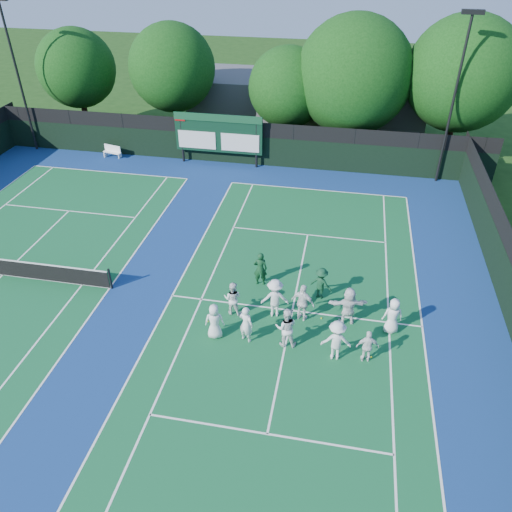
% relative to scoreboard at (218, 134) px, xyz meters
% --- Properties ---
extents(ground, '(120.00, 120.00, 0.00)m').
position_rel_scoreboard_xyz_m(ground, '(7.01, -15.59, -2.19)').
color(ground, '#183A0F').
rests_on(ground, ground).
extents(court_apron, '(34.00, 32.00, 0.01)m').
position_rel_scoreboard_xyz_m(court_apron, '(1.01, -14.59, -2.19)').
color(court_apron, navy).
rests_on(court_apron, ground).
extents(near_court, '(11.05, 23.85, 0.01)m').
position_rel_scoreboard_xyz_m(near_court, '(7.01, -14.59, -2.18)').
color(near_court, '#12572D').
rests_on(near_court, ground).
extents(left_court, '(11.05, 23.85, 0.01)m').
position_rel_scoreboard_xyz_m(left_court, '(-6.99, -14.59, -2.18)').
color(left_court, '#12572D').
rests_on(left_court, ground).
extents(back_fence, '(34.00, 0.08, 3.00)m').
position_rel_scoreboard_xyz_m(back_fence, '(1.01, 0.41, -0.83)').
color(back_fence, black).
rests_on(back_fence, ground).
extents(scoreboard, '(6.00, 0.21, 3.55)m').
position_rel_scoreboard_xyz_m(scoreboard, '(0.00, 0.00, 0.00)').
color(scoreboard, black).
rests_on(scoreboard, ground).
extents(clubhouse, '(18.00, 6.00, 4.00)m').
position_rel_scoreboard_xyz_m(clubhouse, '(5.01, 8.41, -0.19)').
color(clubhouse, '#505055').
rests_on(clubhouse, ground).
extents(light_pole_left, '(1.20, 0.30, 10.12)m').
position_rel_scoreboard_xyz_m(light_pole_left, '(-13.99, 0.11, 4.11)').
color(light_pole_left, black).
rests_on(light_pole_left, ground).
extents(light_pole_right, '(1.20, 0.30, 10.12)m').
position_rel_scoreboard_xyz_m(light_pole_right, '(14.51, 0.11, 4.11)').
color(light_pole_right, black).
rests_on(light_pole_right, ground).
extents(tennis_net, '(11.30, 0.10, 1.10)m').
position_rel_scoreboard_xyz_m(tennis_net, '(-6.99, -14.59, -1.70)').
color(tennis_net, black).
rests_on(tennis_net, ground).
extents(bench, '(1.42, 0.69, 0.87)m').
position_rel_scoreboard_xyz_m(bench, '(-7.79, -0.22, -1.72)').
color(bench, white).
rests_on(bench, ground).
extents(tree_a, '(5.71, 5.71, 7.85)m').
position_rel_scoreboard_xyz_m(tree_a, '(-11.58, 3.99, 2.65)').
color(tree_a, black).
rests_on(tree_a, ground).
extents(tree_b, '(6.15, 6.15, 8.43)m').
position_rel_scoreboard_xyz_m(tree_b, '(-4.12, 3.99, 3.00)').
color(tree_b, black).
rests_on(tree_b, ground).
extents(tree_c, '(5.54, 5.54, 7.19)m').
position_rel_scoreboard_xyz_m(tree_c, '(4.26, 3.99, 2.09)').
color(tree_c, black).
rests_on(tree_c, ground).
extents(tree_d, '(7.87, 7.87, 9.37)m').
position_rel_scoreboard_xyz_m(tree_d, '(8.69, 3.99, 3.04)').
color(tree_d, black).
rests_on(tree_d, ground).
extents(tree_e, '(7.39, 7.39, 9.56)m').
position_rel_scoreboard_xyz_m(tree_e, '(15.61, 3.99, 3.49)').
color(tree_e, black).
rests_on(tree_e, ground).
extents(tennis_ball_0, '(0.07, 0.07, 0.07)m').
position_rel_scoreboard_xyz_m(tennis_ball_0, '(3.59, -15.99, -2.16)').
color(tennis_ball_0, '#CCDD1A').
rests_on(tennis_ball_0, ground).
extents(tennis_ball_1, '(0.07, 0.07, 0.07)m').
position_rel_scoreboard_xyz_m(tennis_ball_1, '(8.30, -14.87, -2.16)').
color(tennis_ball_1, '#CCDD1A').
rests_on(tennis_ball_1, ground).
extents(tennis_ball_2, '(0.07, 0.07, 0.07)m').
position_rel_scoreboard_xyz_m(tennis_ball_2, '(10.41, -16.79, -2.16)').
color(tennis_ball_2, '#CCDD1A').
rests_on(tennis_ball_2, ground).
extents(tennis_ball_5, '(0.07, 0.07, 0.07)m').
position_rel_scoreboard_xyz_m(tennis_ball_5, '(8.85, -15.63, -2.16)').
color(tennis_ball_5, '#CCDD1A').
rests_on(tennis_ball_5, ground).
extents(player_front_0, '(0.87, 0.65, 1.61)m').
position_rel_scoreboard_xyz_m(player_front_0, '(4.12, -16.76, -1.39)').
color(player_front_0, silver).
rests_on(player_front_0, ground).
extents(player_front_1, '(0.72, 0.61, 1.69)m').
position_rel_scoreboard_xyz_m(player_front_1, '(5.41, -16.73, -1.34)').
color(player_front_1, silver).
rests_on(player_front_1, ground).
extents(player_front_2, '(0.94, 0.76, 1.80)m').
position_rel_scoreboard_xyz_m(player_front_2, '(7.01, -16.68, -1.29)').
color(player_front_2, silver).
rests_on(player_front_2, ground).
extents(player_front_3, '(1.20, 0.75, 1.78)m').
position_rel_scoreboard_xyz_m(player_front_3, '(8.98, -17.03, -1.30)').
color(player_front_3, silver).
rests_on(player_front_3, ground).
extents(player_front_4, '(0.90, 0.46, 1.46)m').
position_rel_scoreboard_xyz_m(player_front_4, '(10.17, -16.96, -1.46)').
color(player_front_4, white).
rests_on(player_front_4, ground).
extents(player_back_0, '(0.79, 0.63, 1.60)m').
position_rel_scoreboard_xyz_m(player_back_0, '(4.50, -15.19, -1.39)').
color(player_back_0, silver).
rests_on(player_back_0, ground).
extents(player_back_1, '(1.28, 0.88, 1.83)m').
position_rel_scoreboard_xyz_m(player_back_1, '(6.29, -14.99, -1.28)').
color(player_back_1, silver).
rests_on(player_back_1, ground).
extents(player_back_2, '(1.13, 0.74, 1.79)m').
position_rel_scoreboard_xyz_m(player_back_2, '(7.48, -15.04, -1.30)').
color(player_back_2, silver).
rests_on(player_back_2, ground).
extents(player_back_3, '(1.72, 0.85, 1.77)m').
position_rel_scoreboard_xyz_m(player_back_3, '(9.36, -14.89, -1.30)').
color(player_back_3, white).
rests_on(player_back_3, ground).
extents(player_back_4, '(0.87, 0.63, 1.64)m').
position_rel_scoreboard_xyz_m(player_back_4, '(11.15, -15.09, -1.37)').
color(player_back_4, white).
rests_on(player_back_4, ground).
extents(coach_left, '(0.68, 0.49, 1.73)m').
position_rel_scoreboard_xyz_m(coach_left, '(5.28, -12.94, -1.33)').
color(coach_left, '#103A1D').
rests_on(coach_left, ground).
extents(coach_right, '(1.14, 0.88, 1.55)m').
position_rel_scoreboard_xyz_m(coach_right, '(8.11, -13.41, -1.41)').
color(coach_right, '#103B22').
rests_on(coach_right, ground).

